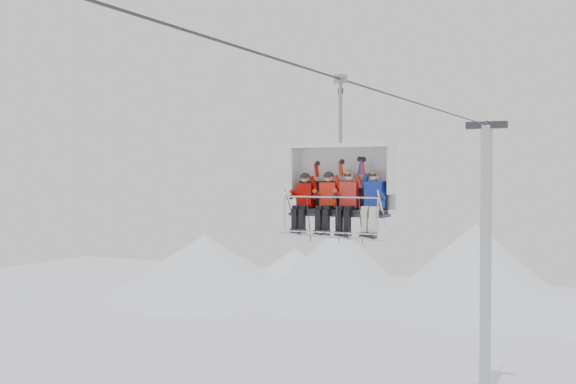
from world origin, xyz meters
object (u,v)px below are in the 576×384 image
at_px(lift_tower_right, 486,278).
at_px(skier_far_left, 304,200).
at_px(chairlift_carrier, 342,180).
at_px(skier_center_right, 348,199).
at_px(skier_far_right, 373,200).
at_px(skier_center_left, 328,200).

relative_size(lift_tower_right, skier_far_left, 7.99).
xyz_separation_m(lift_tower_right, chairlift_carrier, (0.00, -18.85, 4.97)).
bearing_deg(lift_tower_right, skier_center_right, -89.16).
bearing_deg(skier_far_right, skier_center_left, -179.78).
bearing_deg(skier_center_left, skier_center_right, 0.41).
distance_m(chairlift_carrier, skier_center_left, 0.66).
bearing_deg(skier_center_right, lift_tower_right, 90.84).
distance_m(skier_center_left, skier_center_right, 0.56).
xyz_separation_m(lift_tower_right, skier_far_right, (0.94, -19.15, 4.48)).
bearing_deg(skier_center_left, chairlift_carrier, 47.85).
bearing_deg(skier_far_right, skier_far_left, -179.76).
relative_size(chairlift_carrier, skier_far_left, 2.36).
xyz_separation_m(lift_tower_right, skier_far_left, (-0.94, -19.16, 4.44)).
distance_m(lift_tower_right, skier_far_right, 19.69).
distance_m(chairlift_carrier, skier_center_right, 0.64).
relative_size(skier_far_left, skier_center_left, 0.98).
xyz_separation_m(chairlift_carrier, skier_far_left, (-0.94, -0.31, -0.52)).
bearing_deg(skier_far_right, skier_center_right, -179.94).
relative_size(skier_center_right, skier_far_right, 0.99).
xyz_separation_m(lift_tower_right, skier_center_left, (-0.28, -19.16, 4.46)).
bearing_deg(skier_center_right, skier_center_left, -179.59).
bearing_deg(chairlift_carrier, skier_center_left, -132.15).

